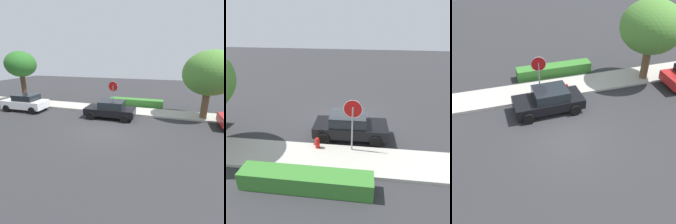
# 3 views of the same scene
# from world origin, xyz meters

# --- Properties ---
(ground_plane) EXTENTS (60.00, 60.00, 0.00)m
(ground_plane) POSITION_xyz_m (0.00, 0.00, 0.00)
(ground_plane) COLOR #2D2D30
(sidewalk_curb) EXTENTS (32.00, 2.22, 0.14)m
(sidewalk_curb) POSITION_xyz_m (0.00, 4.74, 0.07)
(sidewalk_curb) COLOR #B2ADA3
(sidewalk_curb) RESTS_ON ground_plane
(stop_sign) EXTENTS (0.89, 0.12, 2.79)m
(stop_sign) POSITION_xyz_m (-0.55, 3.95, 1.95)
(stop_sign) COLOR gray
(stop_sign) RESTS_ON ground_plane
(parked_car_black) EXTENTS (4.00, 2.06, 1.42)m
(parked_car_black) POSITION_xyz_m (-0.34, 2.55, 0.72)
(parked_car_black) COLOR black
(parked_car_black) RESTS_ON ground_plane
(street_tree_near_corner) EXTENTS (4.00, 4.00, 5.29)m
(street_tree_near_corner) POSITION_xyz_m (6.87, 4.51, 3.58)
(street_tree_near_corner) COLOR brown
(street_tree_near_corner) RESTS_ON ground_plane
(fire_hydrant) EXTENTS (0.30, 0.22, 0.72)m
(fire_hydrant) POSITION_xyz_m (1.17, 3.99, 0.36)
(fire_hydrant) COLOR red
(fire_hydrant) RESTS_ON ground_plane
(front_yard_hedge) EXTENTS (5.25, 0.93, 0.75)m
(front_yard_hedge) POSITION_xyz_m (1.06, 6.66, 0.38)
(front_yard_hedge) COLOR #387A2D
(front_yard_hedge) RESTS_ON ground_plane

